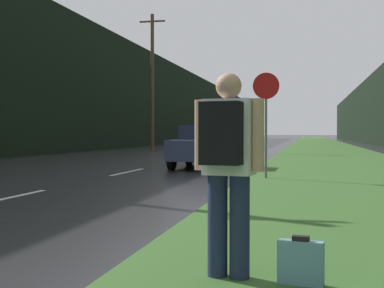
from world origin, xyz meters
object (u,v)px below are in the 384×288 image
object	(u,v)px
car_passing_near	(203,146)
stop_sign	(266,113)
suitcase	(301,263)
hitchhiker_with_backpack	(227,161)

from	to	relation	value
car_passing_near	stop_sign	bearing A→B (deg)	121.04
suitcase	car_passing_near	size ratio (longest dim) A/B	0.09
hitchhiker_with_backpack	car_passing_near	distance (m)	14.54
stop_sign	suitcase	bearing A→B (deg)	-84.06
hitchhiker_with_backpack	suitcase	bearing A→B (deg)	2.77
stop_sign	hitchhiker_with_backpack	world-z (taller)	stop_sign
suitcase	stop_sign	bearing A→B (deg)	104.76
stop_sign	suitcase	xyz separation A→B (m)	(1.05, -10.09, -1.58)
stop_sign	car_passing_near	distance (m)	5.00
suitcase	hitchhiker_with_backpack	bearing A→B (deg)	-177.23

